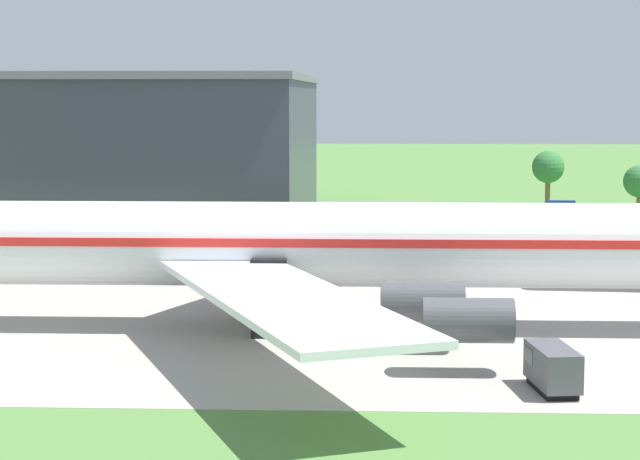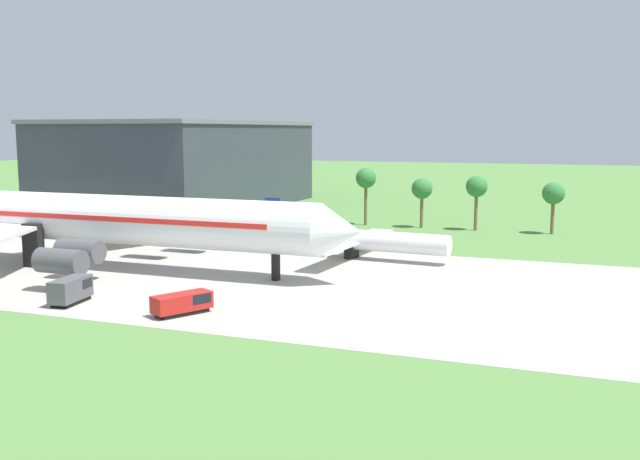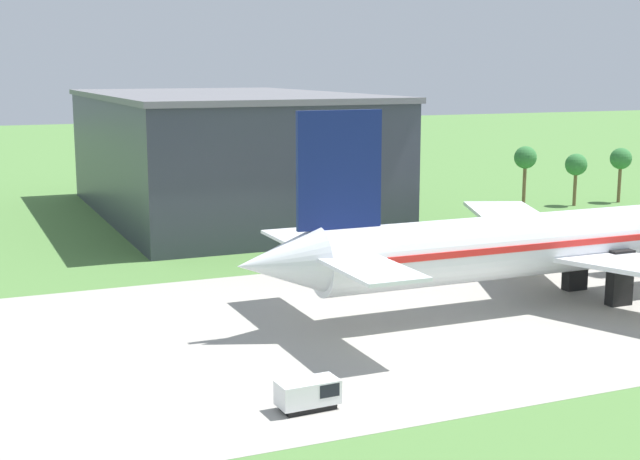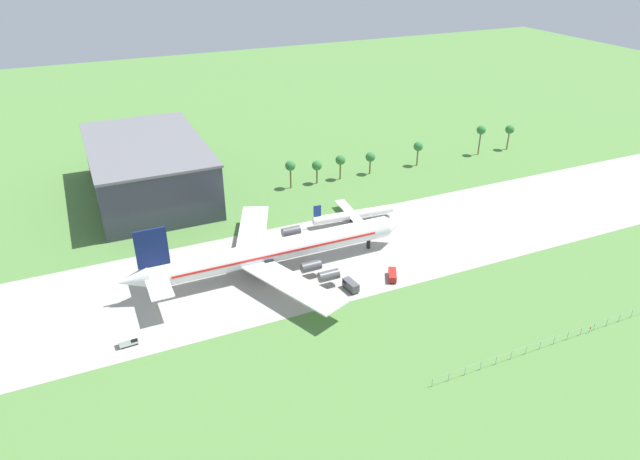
{
  "view_description": "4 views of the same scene",
  "coord_description": "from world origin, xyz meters",
  "px_view_note": "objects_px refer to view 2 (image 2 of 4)",
  "views": [
    {
      "loc": [
        -49.61,
        -80.9,
        16.52
      ],
      "look_at": [
        -52.97,
        -0.59,
        7.0
      ],
      "focal_mm": 65.0,
      "sensor_mm": 36.0,
      "label": 1
    },
    {
      "loc": [
        7.34,
        -72.2,
        16.74
      ],
      "look_at": [
        -19.78,
        -0.59,
        6.0
      ],
      "focal_mm": 40.0,
      "sensor_mm": 36.0,
      "label": 2
    },
    {
      "loc": [
        -115.32,
        -68.9,
        22.62
      ],
      "look_at": [
        -86.16,
        -0.59,
        8.97
      ],
      "focal_mm": 50.0,
      "sensor_mm": 36.0,
      "label": 3
    },
    {
      "loc": [
        -95.85,
        -124.48,
        81.93
      ],
      "look_at": [
        -37.8,
        5.0,
        6.0
      ],
      "focal_mm": 32.0,
      "sensor_mm": 36.0,
      "label": 4
    }
  ],
  "objects_px": {
    "baggage_tug": "(71,290)",
    "jet_airliner": "(63,217)",
    "catering_van": "(184,303)",
    "regional_aircraft": "(351,239)",
    "terminal_building": "(185,164)"
  },
  "relations": [
    {
      "from": "regional_aircraft",
      "to": "terminal_building",
      "type": "bearing_deg",
      "value": 138.69
    },
    {
      "from": "regional_aircraft",
      "to": "baggage_tug",
      "type": "height_order",
      "value": "regional_aircraft"
    },
    {
      "from": "regional_aircraft",
      "to": "baggage_tug",
      "type": "xyz_separation_m",
      "value": [
        -17.64,
        -33.31,
        -1.12
      ]
    },
    {
      "from": "jet_airliner",
      "to": "terminal_building",
      "type": "bearing_deg",
      "value": 108.32
    },
    {
      "from": "regional_aircraft",
      "to": "catering_van",
      "type": "relative_size",
      "value": 4.55
    },
    {
      "from": "catering_van",
      "to": "baggage_tug",
      "type": "bearing_deg",
      "value": -178.64
    },
    {
      "from": "jet_airliner",
      "to": "baggage_tug",
      "type": "relative_size",
      "value": 15.24
    },
    {
      "from": "regional_aircraft",
      "to": "terminal_building",
      "type": "xyz_separation_m",
      "value": [
        -53.72,
        47.21,
        6.88
      ]
    },
    {
      "from": "baggage_tug",
      "to": "jet_airliner",
      "type": "bearing_deg",
      "value": 131.77
    },
    {
      "from": "terminal_building",
      "to": "jet_airliner",
      "type": "bearing_deg",
      "value": -71.68
    },
    {
      "from": "jet_airliner",
      "to": "regional_aircraft",
      "type": "distance_m",
      "value": 36.73
    },
    {
      "from": "catering_van",
      "to": "jet_airliner",
      "type": "bearing_deg",
      "value": 149.03
    },
    {
      "from": "regional_aircraft",
      "to": "terminal_building",
      "type": "distance_m",
      "value": 71.85
    },
    {
      "from": "baggage_tug",
      "to": "terminal_building",
      "type": "bearing_deg",
      "value": 114.14
    },
    {
      "from": "jet_airliner",
      "to": "regional_aircraft",
      "type": "bearing_deg",
      "value": 26.91
    }
  ]
}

